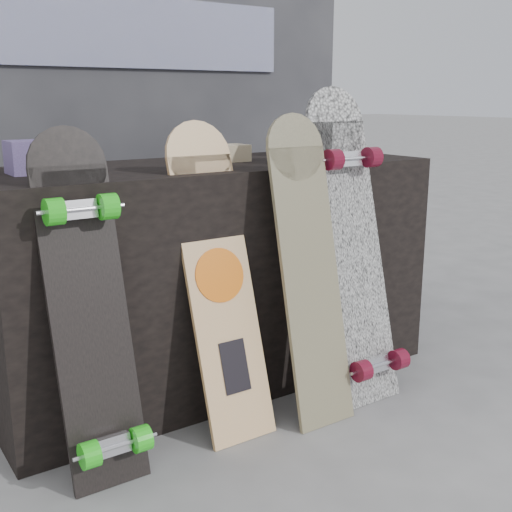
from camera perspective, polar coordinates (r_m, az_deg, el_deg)
ground at (r=2.12m, az=3.29°, el=-15.07°), size 60.00×60.00×0.00m
vendor_table at (r=2.35m, az=-3.99°, el=-1.54°), size 1.60×0.60×0.80m
booth at (r=3.04m, az=-12.62°, el=15.02°), size 2.40×0.22×2.20m
merch_box_purple at (r=2.08m, az=-18.77°, el=8.35°), size 0.18×0.12×0.10m
merch_box_small at (r=2.61m, az=4.38°, el=10.23°), size 0.14×0.14×0.12m
merch_box_flat at (r=2.33m, az=-3.36°, el=9.07°), size 0.22×0.10×0.06m
longboard_geisha at (r=1.98m, az=-3.42°, el=-1.33°), size 0.22×0.31×0.96m
longboard_celtic at (r=2.04m, az=4.69°, el=-0.42°), size 0.21×0.23×0.98m
longboard_cascadia at (r=2.22m, az=8.65°, el=1.40°), size 0.24×0.34×1.07m
skateboard_dark at (r=1.77m, az=-14.61°, el=-4.11°), size 0.21×0.31×0.96m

